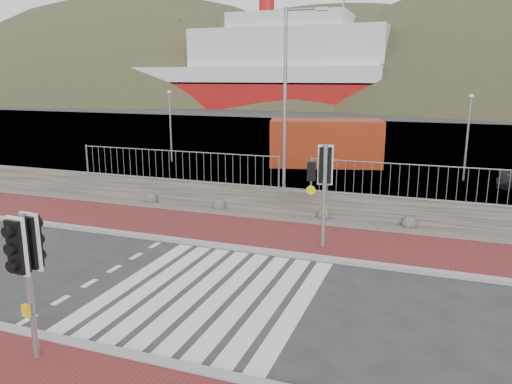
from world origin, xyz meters
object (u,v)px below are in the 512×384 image
at_px(ferry, 251,73).
at_px(traffic_signal_far, 323,174).
at_px(streetlight, 288,99).
at_px(traffic_signal_near, 26,257).
at_px(shipping_container, 325,143).

xyz_separation_m(ferry, traffic_signal_far, (26.39, -63.98, -3.14)).
height_order(traffic_signal_far, streetlight, streetlight).
height_order(ferry, traffic_signal_near, ferry).
bearing_deg(ferry, streetlight, -68.06).
bearing_deg(traffic_signal_near, shipping_container, 93.63).
bearing_deg(streetlight, traffic_signal_near, -98.32).
bearing_deg(ferry, shipping_container, -64.96).
distance_m(traffic_signal_near, streetlight, 11.96).
relative_size(ferry, traffic_signal_near, 18.37).
distance_m(traffic_signal_far, shipping_container, 14.17).
bearing_deg(shipping_container, traffic_signal_far, -93.45).
bearing_deg(streetlight, ferry, 108.97).
height_order(ferry, traffic_signal_far, ferry).
bearing_deg(shipping_container, traffic_signal_near, -106.74).
height_order(traffic_signal_near, shipping_container, traffic_signal_near).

